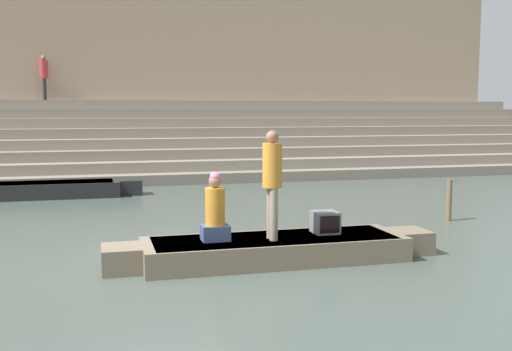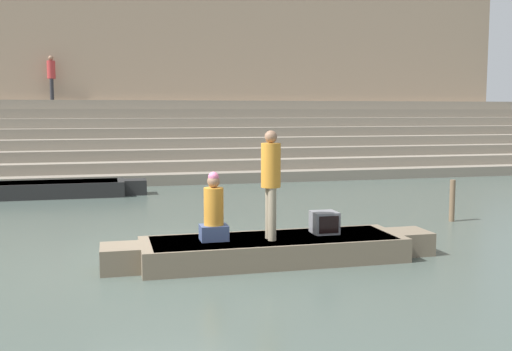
{
  "view_description": "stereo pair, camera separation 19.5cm",
  "coord_description": "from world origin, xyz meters",
  "px_view_note": "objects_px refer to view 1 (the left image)",
  "views": [
    {
      "loc": [
        -0.99,
        -9.82,
        2.47
      ],
      "look_at": [
        1.79,
        0.62,
        1.29
      ],
      "focal_mm": 42.0,
      "sensor_mm": 36.0,
      "label": 1
    },
    {
      "loc": [
        -0.8,
        -9.87,
        2.47
      ],
      "look_at": [
        1.79,
        0.62,
        1.29
      ],
      "focal_mm": 42.0,
      "sensor_mm": 36.0,
      "label": 2
    }
  ],
  "objects_px": {
    "person_standing": "(272,176)",
    "tv_set": "(325,222)",
    "rowboat_main": "(275,248)",
    "person_on_steps": "(44,74)",
    "person_rowing": "(215,212)",
    "mooring_post": "(449,200)",
    "moored_boat_shore": "(37,190)"
  },
  "relations": [
    {
      "from": "tv_set",
      "to": "moored_boat_shore",
      "type": "relative_size",
      "value": 0.07
    },
    {
      "from": "person_rowing",
      "to": "mooring_post",
      "type": "relative_size",
      "value": 1.19
    },
    {
      "from": "person_standing",
      "to": "moored_boat_shore",
      "type": "height_order",
      "value": "person_standing"
    },
    {
      "from": "person_rowing",
      "to": "mooring_post",
      "type": "distance_m",
      "value": 6.32
    },
    {
      "from": "moored_boat_shore",
      "to": "person_standing",
      "type": "bearing_deg",
      "value": -63.17
    },
    {
      "from": "person_on_steps",
      "to": "moored_boat_shore",
      "type": "bearing_deg",
      "value": 97.47
    },
    {
      "from": "tv_set",
      "to": "moored_boat_shore",
      "type": "height_order",
      "value": "tv_set"
    },
    {
      "from": "tv_set",
      "to": "moored_boat_shore",
      "type": "distance_m",
      "value": 10.09
    },
    {
      "from": "person_standing",
      "to": "person_rowing",
      "type": "xyz_separation_m",
      "value": [
        -0.9,
        0.16,
        -0.57
      ]
    },
    {
      "from": "rowboat_main",
      "to": "mooring_post",
      "type": "bearing_deg",
      "value": 27.9
    },
    {
      "from": "moored_boat_shore",
      "to": "person_on_steps",
      "type": "relative_size",
      "value": 3.36
    },
    {
      "from": "rowboat_main",
      "to": "person_standing",
      "type": "bearing_deg",
      "value": -123.68
    },
    {
      "from": "rowboat_main",
      "to": "person_on_steps",
      "type": "xyz_separation_m",
      "value": [
        -4.73,
        16.09,
        3.7
      ]
    },
    {
      "from": "person_on_steps",
      "to": "mooring_post",
      "type": "bearing_deg",
      "value": 130.59
    },
    {
      "from": "person_standing",
      "to": "mooring_post",
      "type": "relative_size",
      "value": 1.88
    },
    {
      "from": "rowboat_main",
      "to": "person_on_steps",
      "type": "height_order",
      "value": "person_on_steps"
    },
    {
      "from": "rowboat_main",
      "to": "tv_set",
      "type": "distance_m",
      "value": 1.02
    },
    {
      "from": "person_standing",
      "to": "tv_set",
      "type": "relative_size",
      "value": 4.08
    },
    {
      "from": "person_standing",
      "to": "tv_set",
      "type": "height_order",
      "value": "person_standing"
    },
    {
      "from": "mooring_post",
      "to": "person_on_steps",
      "type": "relative_size",
      "value": 0.53
    },
    {
      "from": "person_rowing",
      "to": "mooring_post",
      "type": "xyz_separation_m",
      "value": [
        5.82,
        2.44,
        -0.38
      ]
    },
    {
      "from": "rowboat_main",
      "to": "person_standing",
      "type": "relative_size",
      "value": 3.14
    },
    {
      "from": "moored_boat_shore",
      "to": "rowboat_main",
      "type": "bearing_deg",
      "value": -62.44
    },
    {
      "from": "tv_set",
      "to": "person_on_steps",
      "type": "xyz_separation_m",
      "value": [
        -5.67,
        15.95,
        3.33
      ]
    },
    {
      "from": "person_standing",
      "to": "person_rowing",
      "type": "distance_m",
      "value": 1.08
    },
    {
      "from": "rowboat_main",
      "to": "person_on_steps",
      "type": "bearing_deg",
      "value": 107.11
    },
    {
      "from": "rowboat_main",
      "to": "mooring_post",
      "type": "height_order",
      "value": "mooring_post"
    },
    {
      "from": "mooring_post",
      "to": "person_standing",
      "type": "bearing_deg",
      "value": -152.14
    },
    {
      "from": "person_standing",
      "to": "mooring_post",
      "type": "bearing_deg",
      "value": 18.35
    },
    {
      "from": "person_rowing",
      "to": "tv_set",
      "type": "height_order",
      "value": "person_rowing"
    },
    {
      "from": "person_rowing",
      "to": "tv_set",
      "type": "relative_size",
      "value": 2.57
    },
    {
      "from": "person_rowing",
      "to": "person_on_steps",
      "type": "height_order",
      "value": "person_on_steps"
    }
  ]
}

